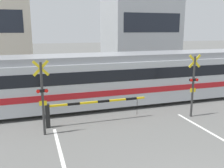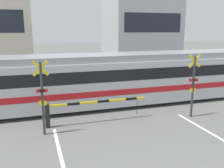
# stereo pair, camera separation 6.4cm
# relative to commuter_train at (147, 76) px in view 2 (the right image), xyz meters

# --- Properties ---
(rail_track_near) EXTENTS (50.00, 0.10, 0.08)m
(rail_track_near) POSITION_rel_commuter_train_xyz_m (-2.76, -0.72, -1.62)
(rail_track_near) COLOR gray
(rail_track_near) RESTS_ON ground_plane
(rail_track_far) EXTENTS (50.00, 0.10, 0.08)m
(rail_track_far) POSITION_rel_commuter_train_xyz_m (-2.76, 0.72, -1.62)
(rail_track_far) COLOR gray
(rail_track_far) RESTS_ON ground_plane
(commuter_train) EXTENTS (19.18, 2.88, 3.09)m
(commuter_train) POSITION_rel_commuter_train_xyz_m (0.00, 0.00, 0.00)
(commuter_train) COLOR #B7BCC1
(commuter_train) RESTS_ON ground_plane
(crossing_barrier_near) EXTENTS (5.01, 0.20, 1.15)m
(crossing_barrier_near) POSITION_rel_commuter_train_xyz_m (-4.86, -2.58, -0.83)
(crossing_barrier_near) COLOR black
(crossing_barrier_near) RESTS_ON ground_plane
(crossing_barrier_far) EXTENTS (5.01, 0.20, 1.15)m
(crossing_barrier_far) POSITION_rel_commuter_train_xyz_m (-0.65, 2.80, -0.83)
(crossing_barrier_far) COLOR black
(crossing_barrier_far) RESTS_ON ground_plane
(crossing_signal_left) EXTENTS (0.68, 0.15, 3.28)m
(crossing_signal_left) POSITION_rel_commuter_train_xyz_m (-6.50, -3.35, 0.15)
(crossing_signal_left) COLOR #333333
(crossing_signal_left) RESTS_ON ground_plane
(crossing_signal_right) EXTENTS (0.68, 0.15, 3.28)m
(crossing_signal_right) POSITION_rel_commuter_train_xyz_m (0.99, -3.35, 0.15)
(crossing_signal_right) COLOR #333333
(crossing_signal_right) RESTS_ON ground_plane
(pedestrian) EXTENTS (0.38, 0.23, 1.75)m
(pedestrian) POSITION_rel_commuter_train_xyz_m (-2.01, 6.72, -0.65)
(pedestrian) COLOR brown
(pedestrian) RESTS_ON ground_plane
(building_right_of_street) EXTENTS (7.27, 6.22, 9.34)m
(building_right_of_street) POSITION_rel_commuter_train_xyz_m (4.77, 11.91, 3.01)
(building_right_of_street) COLOR #B2B7BC
(building_right_of_street) RESTS_ON ground_plane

